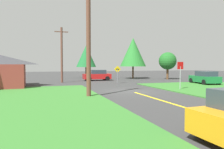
{
  "coord_description": "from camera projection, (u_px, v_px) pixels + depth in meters",
  "views": [
    {
      "loc": [
        -7.41,
        -17.42,
        2.37
      ],
      "look_at": [
        -0.21,
        4.76,
        1.3
      ],
      "focal_mm": 33.41,
      "sensor_mm": 36.0,
      "label": 1
    }
  ],
  "objects": [
    {
      "name": "ground_plane",
      "position": [
        130.0,
        91.0,
        18.95
      ],
      "size": [
        120.0,
        120.0,
        0.0
      ],
      "primitive_type": "plane",
      "color": "#373737"
    },
    {
      "name": "grass_verge_left",
      "position": [
        10.0,
        105.0,
        12.25
      ],
      "size": [
        12.0,
        20.0,
        0.08
      ],
      "primitive_type": "cube",
      "color": "#34752B",
      "rests_on": "ground"
    },
    {
      "name": "lane_stripe_center",
      "position": [
        188.0,
        108.0,
        11.35
      ],
      "size": [
        0.2,
        14.0,
        0.01
      ],
      "primitive_type": "cube",
      "color": "yellow",
      "rests_on": "ground"
    },
    {
      "name": "stop_sign",
      "position": [
        180.0,
        70.0,
        19.66
      ],
      "size": [
        0.69,
        0.11,
        2.67
      ],
      "rotation": [
        0.0,
        0.0,
        3.24
      ],
      "color": "#9EA0A8",
      "rests_on": "ground"
    },
    {
      "name": "car_on_crossroad",
      "position": [
        205.0,
        78.0,
        25.63
      ],
      "size": [
        2.59,
        4.48,
        1.62
      ],
      "rotation": [
        0.0,
        0.0,
        1.4
      ],
      "color": "#196B33",
      "rests_on": "ground"
    },
    {
      "name": "car_approaching_junction",
      "position": [
        97.0,
        75.0,
        31.82
      ],
      "size": [
        4.14,
        2.02,
        1.62
      ],
      "rotation": [
        0.0,
        0.0,
        3.14
      ],
      "color": "red",
      "rests_on": "ground"
    },
    {
      "name": "utility_pole_near",
      "position": [
        88.0,
        34.0,
        15.2
      ],
      "size": [
        1.78,
        0.53,
        9.12
      ],
      "color": "brown",
      "rests_on": "ground"
    },
    {
      "name": "utility_pole_mid",
      "position": [
        62.0,
        54.0,
        27.95
      ],
      "size": [
        1.8,
        0.29,
        7.4
      ],
      "color": "brown",
      "rests_on": "ground"
    },
    {
      "name": "direction_sign",
      "position": [
        118.0,
        72.0,
        26.7
      ],
      "size": [
        0.91,
        0.08,
        2.29
      ],
      "color": "slate",
      "rests_on": "ground"
    },
    {
      "name": "oak_tree_left",
      "position": [
        86.0,
        56.0,
        38.84
      ],
      "size": [
        3.7,
        3.7,
        6.07
      ],
      "color": "brown",
      "rests_on": "ground"
    },
    {
      "name": "pine_tree_center",
      "position": [
        168.0,
        61.0,
        34.4
      ],
      "size": [
        2.88,
        2.88,
        4.48
      ],
      "color": "brown",
      "rests_on": "ground"
    },
    {
      "name": "oak_tree_right",
      "position": [
        133.0,
        52.0,
        36.24
      ],
      "size": [
        4.51,
        4.51,
        7.09
      ],
      "color": "brown",
      "rests_on": "ground"
    }
  ]
}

